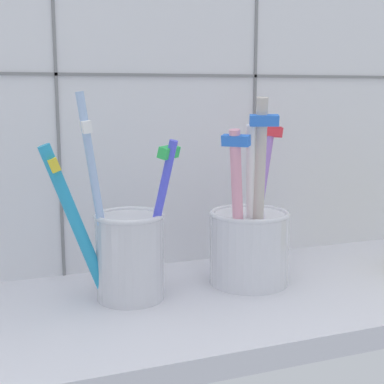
% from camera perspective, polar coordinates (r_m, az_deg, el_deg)
% --- Properties ---
extents(counter_slab, '(0.64, 0.22, 0.02)m').
position_cam_1_polar(counter_slab, '(0.53, 0.90, -11.60)').
color(counter_slab, silver).
rests_on(counter_slab, ground).
extents(tile_wall_back, '(0.64, 0.02, 0.45)m').
position_cam_1_polar(tile_wall_back, '(0.60, -3.37, 12.00)').
color(tile_wall_back, white).
rests_on(tile_wall_back, ground).
extents(toothbrush_cup_left, '(0.12, 0.07, 0.19)m').
position_cam_1_polar(toothbrush_cup_left, '(0.51, -6.56, -5.74)').
color(toothbrush_cup_left, silver).
rests_on(toothbrush_cup_left, counter_slab).
extents(toothbrush_cup_right, '(0.10, 0.11, 0.18)m').
position_cam_1_polar(toothbrush_cup_right, '(0.55, 5.82, -4.80)').
color(toothbrush_cup_right, silver).
rests_on(toothbrush_cup_right, counter_slab).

